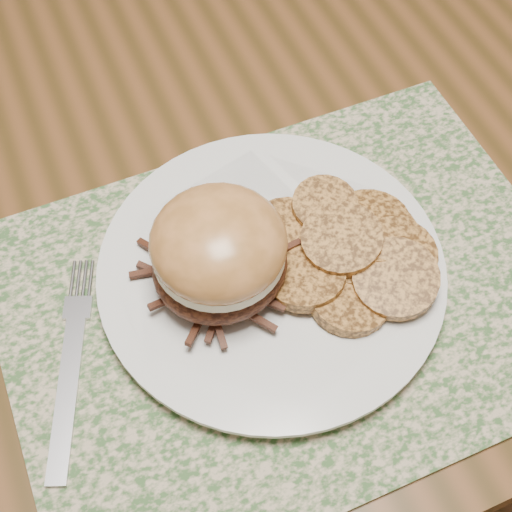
{
  "coord_description": "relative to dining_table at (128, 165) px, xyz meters",
  "views": [
    {
      "loc": [
        -0.06,
        -0.49,
        1.25
      ],
      "look_at": [
        0.05,
        -0.22,
        0.79
      ],
      "focal_mm": 50.0,
      "sensor_mm": 36.0,
      "label": 1
    }
  ],
  "objects": [
    {
      "name": "dining_table",
      "position": [
        0.0,
        0.0,
        0.0
      ],
      "size": [
        1.5,
        0.9,
        0.75
      ],
      "color": "brown",
      "rests_on": "ground"
    },
    {
      "name": "ground",
      "position": [
        0.0,
        0.0,
        -0.67
      ],
      "size": [
        3.5,
        3.5,
        0.0
      ],
      "primitive_type": "plane",
      "color": "brown",
      "rests_on": "ground"
    },
    {
      "name": "pork_sandwich",
      "position": [
        0.02,
        -0.22,
        0.14
      ],
      "size": [
        0.13,
        0.13,
        0.08
      ],
      "rotation": [
        0.0,
        0.0,
        0.32
      ],
      "color": "black",
      "rests_on": "dinner_plate"
    },
    {
      "name": "fork",
      "position": [
        -0.11,
        -0.24,
        0.09
      ],
      "size": [
        0.08,
        0.17,
        0.0
      ],
      "rotation": [
        0.0,
        0.0,
        -0.38
      ],
      "color": "#B8B8C0",
      "rests_on": "placemat"
    },
    {
      "name": "dinner_plate",
      "position": [
        0.06,
        -0.23,
        0.09
      ],
      "size": [
        0.26,
        0.26,
        0.02
      ],
      "primitive_type": "cylinder",
      "color": "silver",
      "rests_on": "placemat"
    },
    {
      "name": "placemat",
      "position": [
        0.07,
        -0.25,
        0.08
      ],
      "size": [
        0.45,
        0.33,
        0.0
      ],
      "primitive_type": "cube",
      "color": "#3B5E30",
      "rests_on": "dining_table"
    },
    {
      "name": "roasted_potatoes",
      "position": [
        0.12,
        -0.24,
        0.11
      ],
      "size": [
        0.16,
        0.17,
        0.03
      ],
      "color": "#B37634",
      "rests_on": "dinner_plate"
    }
  ]
}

